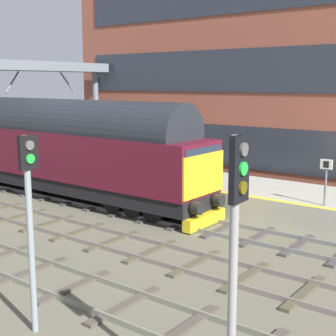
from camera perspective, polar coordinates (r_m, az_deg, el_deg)
ground_plane at (r=19.48m, az=0.55°, el=-6.15°), size 140.00×140.00×0.00m
track_main at (r=19.46m, az=0.55°, el=-5.99°), size 2.50×60.00×0.15m
track_adjacent_west at (r=16.94m, az=-6.56°, el=-8.52°), size 2.50×60.00×0.15m
track_adjacent_far_west at (r=14.86m, az=-15.78°, el=-11.56°), size 2.50×60.00×0.15m
station_platform at (r=22.25m, az=6.11°, el=-2.82°), size 4.00×44.00×1.01m
diesel_locomotive at (r=24.79m, az=-15.08°, el=2.89°), size 2.74×20.00×4.68m
signal_post_near at (r=7.40m, az=7.91°, el=-9.23°), size 0.44×0.22×4.69m
signal_post_mid at (r=10.68m, az=-15.97°, el=-5.04°), size 0.44×0.22×4.36m
platform_number_sign at (r=18.36m, az=18.12°, el=-0.75°), size 0.10×0.44×1.70m
waiting_passenger at (r=21.20m, az=5.05°, el=0.67°), size 0.45×0.48×1.64m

